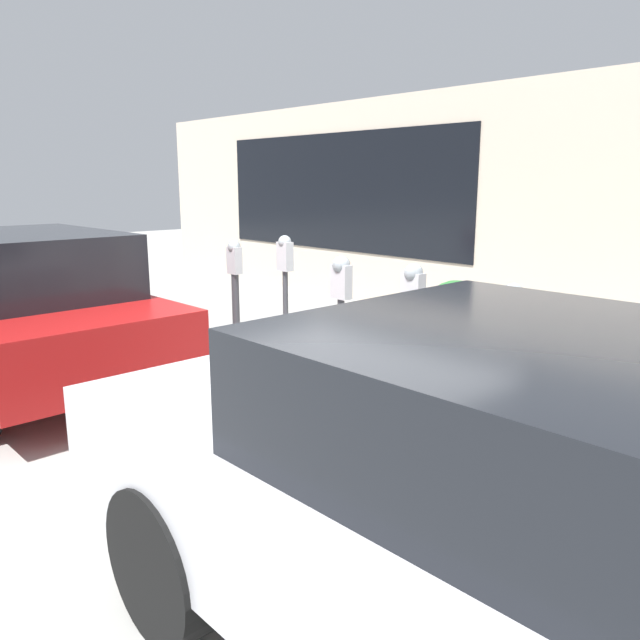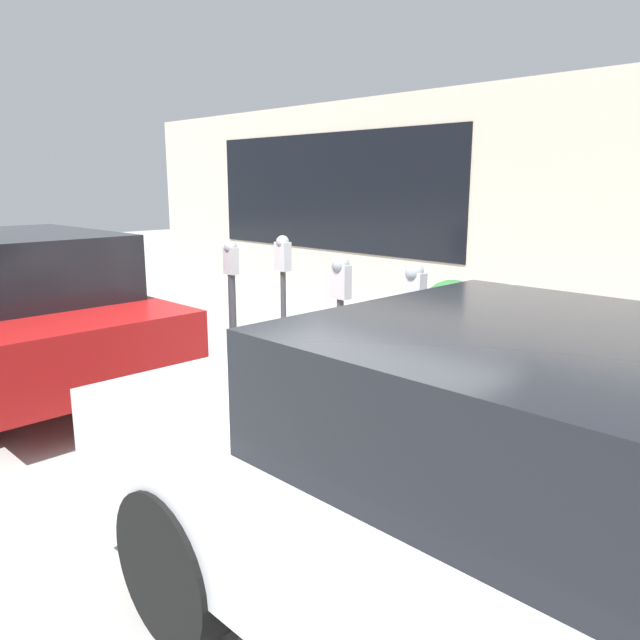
# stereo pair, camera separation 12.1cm
# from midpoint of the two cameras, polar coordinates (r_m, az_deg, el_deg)

# --- Properties ---
(ground_plane) EXTENTS (40.00, 40.00, 0.00)m
(ground_plane) POSITION_cam_midpoint_polar(r_m,az_deg,el_deg) (5.22, -1.52, -9.91)
(ground_plane) COLOR #999993
(curb_strip) EXTENTS (19.00, 0.16, 0.04)m
(curb_strip) POSITION_cam_midpoint_polar(r_m,az_deg,el_deg) (5.16, -2.18, -9.94)
(curb_strip) COLOR gray
(curb_strip) RESTS_ON ground_plane
(building_facade) EXTENTS (19.00, 0.17, 3.29)m
(building_facade) POSITION_cam_midpoint_polar(r_m,az_deg,el_deg) (8.51, 21.50, 9.41)
(building_facade) COLOR beige
(building_facade) RESTS_ON ground_plane
(parking_meter_nearest) EXTENTS (0.16, 0.14, 1.36)m
(parking_meter_nearest) POSITION_cam_midpoint_polar(r_m,az_deg,el_deg) (4.27, 16.34, -1.73)
(parking_meter_nearest) COLOR #38383D
(parking_meter_nearest) RESTS_ON ground_plane
(parking_meter_second) EXTENTS (0.16, 0.14, 1.42)m
(parking_meter_second) POSITION_cam_midpoint_polar(r_m,az_deg,el_deg) (4.61, 7.79, 0.64)
(parking_meter_second) COLOR #38383D
(parking_meter_second) RESTS_ON ground_plane
(parking_meter_middle) EXTENTS (0.18, 0.15, 1.40)m
(parking_meter_middle) POSITION_cam_midpoint_polar(r_m,az_deg,el_deg) (5.21, 1.21, 1.68)
(parking_meter_middle) COLOR #38383D
(parking_meter_middle) RESTS_ON ground_plane
(parking_meter_fourth) EXTENTS (0.14, 0.12, 1.52)m
(parking_meter_fourth) POSITION_cam_midpoint_polar(r_m,az_deg,el_deg) (5.75, -4.00, 3.42)
(parking_meter_fourth) COLOR #38383D
(parking_meter_fourth) RESTS_ON ground_plane
(parking_meter_farthest) EXTENTS (0.15, 0.13, 1.42)m
(parking_meter_farthest) POSITION_cam_midpoint_polar(r_m,az_deg,el_deg) (6.35, -8.60, 2.46)
(parking_meter_farthest) COLOR #38383D
(parking_meter_farthest) RESTS_ON ground_plane
(planter_box) EXTENTS (1.66, 1.06, 1.02)m
(planter_box) POSITION_cam_midpoint_polar(r_m,az_deg,el_deg) (6.57, 11.31, -2.14)
(planter_box) COLOR #A39989
(planter_box) RESTS_ON ground_plane
(parked_car_front) EXTENTS (4.22, 1.93, 1.48)m
(parked_car_front) POSITION_cam_midpoint_polar(r_m,az_deg,el_deg) (2.55, 20.69, -16.59)
(parked_car_front) COLOR #B7B7BC
(parked_car_front) RESTS_ON ground_plane
(parked_car_middle) EXTENTS (4.04, 1.79, 1.52)m
(parked_car_middle) POSITION_cam_midpoint_polar(r_m,az_deg,el_deg) (6.81, -26.34, 0.99)
(parked_car_middle) COLOR maroon
(parked_car_middle) RESTS_ON ground_plane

